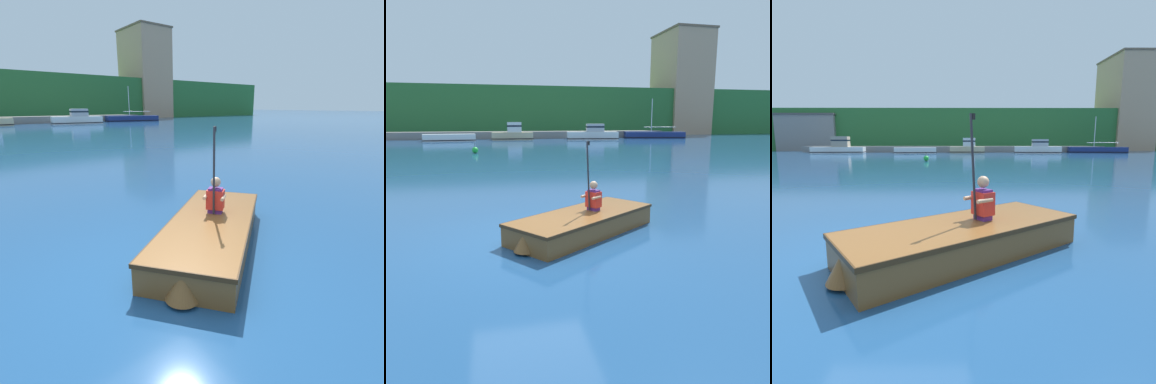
% 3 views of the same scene
% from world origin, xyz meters
% --- Properties ---
extents(ground_plane, '(300.00, 300.00, 0.00)m').
position_xyz_m(ground_plane, '(0.00, 0.00, 0.00)').
color(ground_plane, navy).
extents(shoreline_ridge, '(120.00, 20.00, 7.23)m').
position_xyz_m(shoreline_ridge, '(0.00, 58.76, 3.62)').
color(shoreline_ridge, '#2D6B33').
rests_on(shoreline_ridge, ground).
extents(waterfront_warehouse_left, '(10.39, 11.52, 6.33)m').
position_xyz_m(waterfront_warehouse_left, '(-25.47, 53.69, 3.17)').
color(waterfront_warehouse_left, gray).
rests_on(waterfront_warehouse_left, ground).
extents(waterfront_office_block_center, '(7.02, 10.31, 16.70)m').
position_xyz_m(waterfront_office_block_center, '(31.21, 53.22, 8.36)').
color(waterfront_office_block_center, tan).
rests_on(waterfront_office_block_center, ground).
extents(marina_dock, '(44.27, 2.40, 0.90)m').
position_xyz_m(marina_dock, '(0.00, 41.80, 0.45)').
color(marina_dock, slate).
rests_on(marina_dock, ground).
extents(moored_boat_dock_west_end, '(7.14, 2.84, 2.28)m').
position_xyz_m(moored_boat_dock_west_end, '(-15.83, 38.35, 0.75)').
color(moored_boat_dock_west_end, white).
rests_on(moored_boat_dock_west_end, ground).
extents(moored_boat_dock_west_inner, '(4.93, 1.85, 2.08)m').
position_xyz_m(moored_boat_dock_west_inner, '(1.99, 38.49, 0.72)').
color(moored_boat_dock_west_inner, '#CCB789').
rests_on(moored_boat_dock_west_inner, ground).
extents(moored_boat_dock_center_near, '(5.73, 2.30, 0.80)m').
position_xyz_m(moored_boat_dock_center_near, '(-5.10, 36.98, 0.37)').
color(moored_boat_dock_center_near, white).
rests_on(moored_boat_dock_center_near, ground).
extents(moored_boat_dock_center_far, '(7.95, 4.08, 5.01)m').
position_xyz_m(moored_boat_dock_center_far, '(20.13, 38.71, 0.39)').
color(moored_boat_dock_center_far, navy).
rests_on(moored_boat_dock_center_far, ground).
extents(moored_boat_dock_east_inner, '(6.29, 2.69, 1.88)m').
position_xyz_m(moored_boat_dock_east_inner, '(11.37, 36.84, 0.67)').
color(moored_boat_dock_east_inner, white).
rests_on(moored_boat_dock_east_inner, ground).
extents(rowboat_foreground, '(3.46, 3.00, 0.44)m').
position_xyz_m(rowboat_foreground, '(1.10, 0.34, 0.25)').
color(rowboat_foreground, brown).
rests_on(rowboat_foreground, ground).
extents(person_paddler, '(0.45, 0.45, 1.48)m').
position_xyz_m(person_paddler, '(1.40, 0.56, 0.73)').
color(person_paddler, '#592672').
rests_on(person_paddler, rowboat_foreground).
extents(channel_buoy, '(0.44, 0.44, 0.72)m').
position_xyz_m(channel_buoy, '(-1.77, 20.82, 0.22)').
color(channel_buoy, green).
rests_on(channel_buoy, ground).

